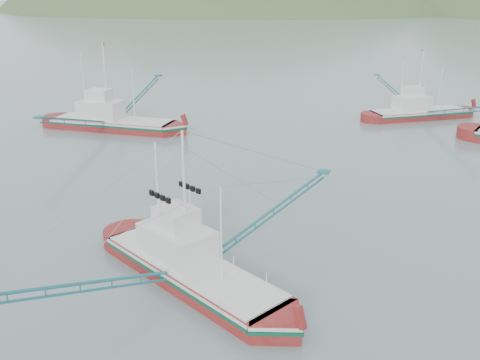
% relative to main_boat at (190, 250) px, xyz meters
% --- Properties ---
extents(ground, '(1200.00, 1200.00, 0.00)m').
position_rel_main_boat_xyz_m(ground, '(-0.64, 2.50, -1.93)').
color(ground, slate).
rests_on(ground, ground).
extents(main_boat, '(13.16, 22.21, 9.43)m').
position_rel_main_boat_xyz_m(main_boat, '(0.00, 0.00, 0.00)').
color(main_boat, maroon).
rests_on(main_boat, ground).
extents(bg_boat_left, '(15.04, 26.44, 10.75)m').
position_rel_main_boat_xyz_m(bg_boat_left, '(-25.29, 27.00, -0.27)').
color(bg_boat_left, maroon).
rests_on(bg_boat_left, ground).
extents(bg_boat_far, '(18.00, 20.33, 9.41)m').
position_rel_main_boat_xyz_m(bg_boat_far, '(7.45, 47.50, 0.09)').
color(bg_boat_far, maroon).
rests_on(bg_boat_far, ground).
extents(headland_left, '(448.00, 308.00, 210.00)m').
position_rel_main_boat_xyz_m(headland_left, '(-180.64, 362.50, -1.93)').
color(headland_left, '#425D30').
rests_on(headland_left, ground).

